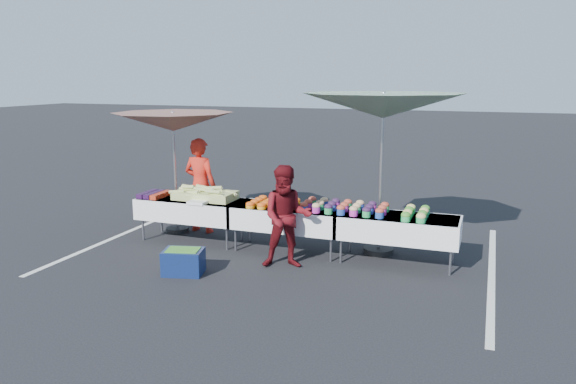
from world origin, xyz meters
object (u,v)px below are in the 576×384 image
(umbrella_left, at_px, (173,123))
(umbrella_right, at_px, (383,107))
(table_center, at_px, (288,217))
(vendor, at_px, (200,185))
(storage_bin, at_px, (183,261))
(customer, at_px, (287,217))
(table_right, at_px, (398,227))
(table_left, at_px, (192,208))

(umbrella_left, distance_m, umbrella_right, 3.80)
(table_center, height_order, umbrella_left, umbrella_left)
(vendor, distance_m, storage_bin, 2.41)
(vendor, distance_m, umbrella_right, 3.69)
(umbrella_right, height_order, storage_bin, umbrella_right)
(customer, distance_m, storage_bin, 1.66)
(table_right, relative_size, customer, 1.19)
(table_left, distance_m, vendor, 0.66)
(table_left, relative_size, umbrella_left, 0.68)
(table_left, bearing_deg, vendor, 102.85)
(customer, height_order, storage_bin, customer)
(vendor, bearing_deg, table_center, 168.84)
(vendor, xyz_separation_m, customer, (2.19, -1.32, -0.09))
(storage_bin, bearing_deg, table_right, 14.54)
(table_left, xyz_separation_m, table_right, (3.60, 0.00, 0.00))
(storage_bin, bearing_deg, umbrella_left, 109.15)
(customer, xyz_separation_m, umbrella_right, (1.18, 1.15, 1.60))
(table_center, relative_size, table_right, 1.00)
(vendor, relative_size, umbrella_left, 0.64)
(table_left, distance_m, customer, 2.20)
(table_left, height_order, customer, customer)
(table_left, xyz_separation_m, umbrella_right, (3.24, 0.40, 1.80))
(umbrella_left, bearing_deg, table_center, -9.66)
(table_right, distance_m, umbrella_right, 1.87)
(table_center, height_order, vendor, vendor)
(table_left, xyz_separation_m, customer, (2.06, -0.75, 0.20))
(table_center, bearing_deg, umbrella_right, 15.57)
(table_center, bearing_deg, table_left, 180.00)
(umbrella_right, bearing_deg, umbrella_left, -180.00)
(table_left, relative_size, umbrella_right, 0.59)
(umbrella_left, distance_m, storage_bin, 2.98)
(umbrella_right, relative_size, storage_bin, 4.79)
(table_center, distance_m, umbrella_right, 2.33)
(umbrella_left, relative_size, umbrella_right, 0.87)
(table_left, height_order, table_center, same)
(table_center, relative_size, vendor, 1.06)
(table_right, distance_m, umbrella_left, 4.41)
(table_center, xyz_separation_m, umbrella_left, (-2.35, 0.40, 1.44))
(vendor, height_order, umbrella_right, umbrella_right)
(table_right, distance_m, storage_bin, 3.29)
(umbrella_left, bearing_deg, table_left, -36.05)
(umbrella_right, bearing_deg, vendor, 177.03)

